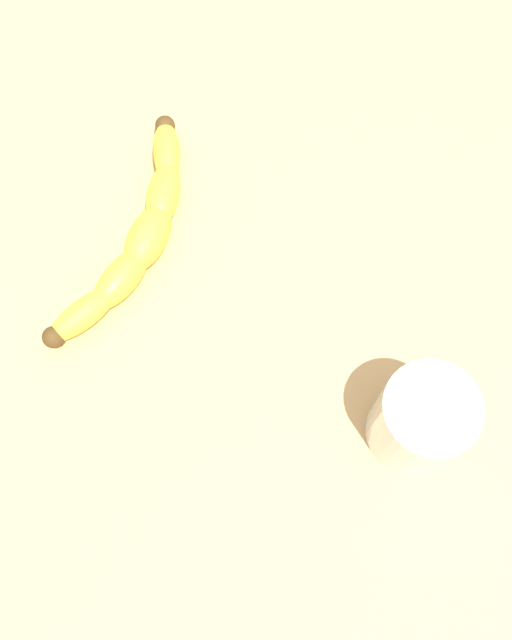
# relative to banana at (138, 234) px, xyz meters

# --- Properties ---
(wooden_tabletop) EXTENTS (1.20, 1.20, 0.03)m
(wooden_tabletop) POSITION_rel_banana_xyz_m (0.08, 0.06, -0.03)
(wooden_tabletop) COLOR tan
(wooden_tabletop) RESTS_ON ground
(banana) EXTENTS (0.21, 0.16, 0.03)m
(banana) POSITION_rel_banana_xyz_m (0.00, 0.00, 0.00)
(banana) COLOR yellow
(banana) RESTS_ON wooden_tabletop
(smoothie_glass) EXTENTS (0.07, 0.07, 0.09)m
(smoothie_glass) POSITION_rel_banana_xyz_m (0.23, 0.18, 0.02)
(smoothie_glass) COLOR silver
(smoothie_glass) RESTS_ON wooden_tabletop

